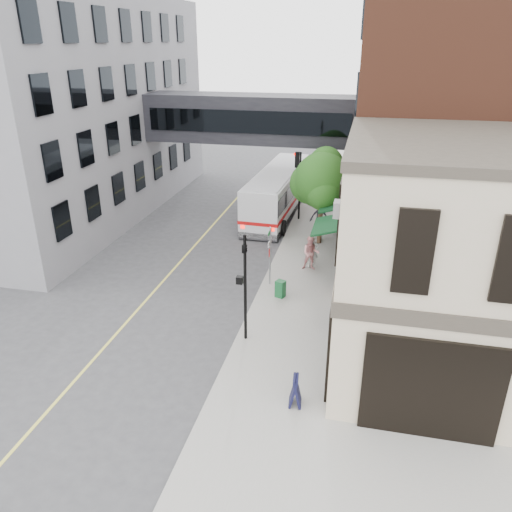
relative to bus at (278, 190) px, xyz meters
The scene contains 17 objects.
ground 18.40m from the bus, 86.12° to the right, with size 120.00×120.00×0.00m, color #38383A.
sidewalk_main 5.61m from the bus, 52.86° to the right, with size 4.00×60.00×0.15m, color gray.
corner_building 19.38m from the bus, 57.89° to the right, with size 10.19×8.12×8.45m.
brick_building 12.83m from the bus, 16.31° to the right, with size 13.76×18.00×14.00m.
opposite_building 16.78m from the bus, behind, with size 14.00×24.00×14.00m, color slate.
skyway_bridge 5.13m from the bus, behind, with size 14.00×3.18×3.00m.
traffic_signal_near 16.41m from the bus, 84.35° to the right, with size 0.44×0.22×4.60m.
traffic_signal_far 2.57m from the bus, 40.43° to the right, with size 0.53×0.28×4.50m.
street_sign_pole 11.40m from the bus, 81.76° to the right, with size 0.08×0.75×3.00m.
street_tree 6.51m from the bus, 55.83° to the right, with size 3.80×3.20×5.60m.
lane_marking 9.25m from the bus, 114.42° to the right, with size 0.12×40.00×0.01m, color #D8CC4C.
bus is the anchor object (origin of this frame).
pedestrian_a 9.43m from the bus, 68.66° to the right, with size 0.64×0.42×1.75m, color white.
pedestrian_b 9.74m from the bus, 69.65° to the right, with size 0.89×0.69×1.82m, color pink.
pedestrian_c 4.60m from the bus, 45.06° to the right, with size 1.22×0.70×1.90m, color black.
newspaper_box 12.76m from the bus, 79.18° to the right, with size 0.41×0.36×0.82m, color #124F26.
sandwich_board 20.24m from the bus, 78.05° to the right, with size 0.38×0.59×1.06m, color black.
Camera 1 is at (4.59, -14.70, 11.29)m, focal length 35.00 mm.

